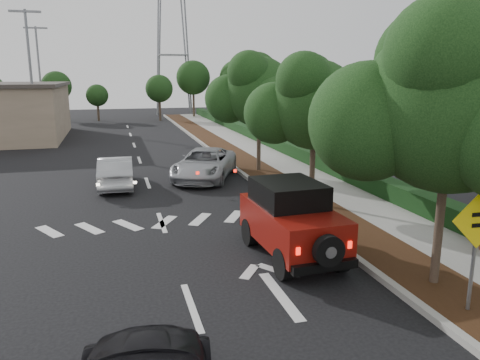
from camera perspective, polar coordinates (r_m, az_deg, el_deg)
name	(u,v)px	position (r m, az deg, el deg)	size (l,w,h in m)	color
ground	(192,307)	(10.34, -5.90, -15.14)	(120.00, 120.00, 0.00)	black
curb	(245,176)	(22.38, 0.61, 0.53)	(0.20, 70.00, 0.15)	#9E9B93
planting_strip	(265,175)	(22.67, 3.04, 0.64)	(1.80, 70.00, 0.12)	black
sidewalk	(301,173)	(23.33, 7.47, 0.89)	(2.00, 70.00, 0.12)	gray
hedge	(327,165)	(23.83, 10.60, 1.87)	(0.80, 70.00, 0.80)	black
transmission_tower	(175,115)	(57.71, -7.98, 7.88)	(7.00, 4.00, 28.00)	slate
street_tree_near	(433,286)	(12.05, 22.47, -11.87)	(3.80, 3.80, 5.92)	black
street_tree_mid	(311,206)	(17.71, 8.64, -3.18)	(3.20, 3.20, 5.32)	black
street_tree_far	(259,172)	(23.62, 2.27, 0.99)	(3.40, 3.40, 5.62)	black
light_pole_a	(38,145)	(35.72, -23.43, 3.98)	(2.00, 0.22, 9.00)	slate
light_pole_b	(45,127)	(47.66, -22.72, 6.00)	(2.00, 0.22, 9.00)	slate
red_jeep	(289,218)	(12.70, 6.02, -4.69)	(1.94, 4.03, 2.03)	black
silver_suv_ahead	(205,164)	(22.00, -4.34, 1.95)	(2.33, 5.06, 1.41)	#AAABB2
silver_sedan_oncoming	(116,172)	(21.04, -14.90, 0.96)	(1.42, 4.07, 1.34)	#ABAEB3
parked_suv	(17,136)	(35.15, -25.53, 4.86)	(1.72, 4.28, 1.46)	#B9BCC1
speed_hump_sign	(477,235)	(10.37, 26.92, -5.96)	(1.18, 0.12, 2.52)	slate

